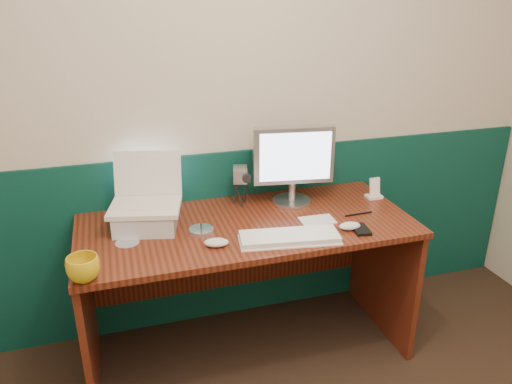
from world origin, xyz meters
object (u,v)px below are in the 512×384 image
object	(u,v)px
desk	(248,289)
mug	(83,269)
laptop	(143,183)
monitor	(293,166)
keyboard	(289,238)
camcorder	(240,188)

from	to	relation	value
desk	mug	xyz separation A→B (m)	(-0.74, -0.31, 0.43)
laptop	monitor	distance (m)	0.76
monitor	keyboard	bearing A→B (deg)	-103.17
desk	camcorder	world-z (taller)	camcorder
desk	keyboard	distance (m)	0.47
laptop	monitor	size ratio (longest dim) A/B	0.78
monitor	keyboard	world-z (taller)	monitor
camcorder	keyboard	bearing A→B (deg)	-62.64
monitor	keyboard	size ratio (longest dim) A/B	0.93
laptop	desk	bearing A→B (deg)	3.12
mug	camcorder	world-z (taller)	camcorder
monitor	mug	xyz separation A→B (m)	(-1.03, -0.48, -0.16)
desk	monitor	bearing A→B (deg)	30.39
desk	laptop	size ratio (longest dim) A/B	4.99
keyboard	mug	xyz separation A→B (m)	(-0.87, -0.08, 0.04)
monitor	desk	bearing A→B (deg)	-140.98
monitor	mug	bearing A→B (deg)	-146.56
desk	keyboard	size ratio (longest dim) A/B	3.63
mug	desk	bearing A→B (deg)	22.45
monitor	mug	size ratio (longest dim) A/B	3.21
desk	laptop	xyz separation A→B (m)	(-0.47, 0.08, 0.60)
desk	laptop	bearing A→B (deg)	169.81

